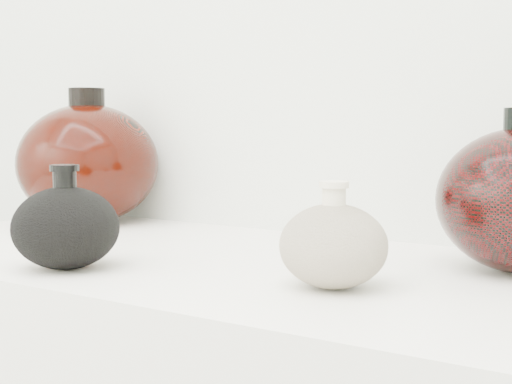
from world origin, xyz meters
The scene contains 3 objects.
black_gourd_vase centered at (-0.17, 0.79, 0.95)m, with size 0.16×0.16×0.13m.
cream_gourd_vase centered at (0.15, 0.87, 0.95)m, with size 0.13×0.13×0.12m.
left_round_pot centered at (-0.45, 1.10, 1.01)m, with size 0.33×0.33×0.24m.
Camera 1 is at (0.49, 0.19, 1.08)m, focal length 50.00 mm.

